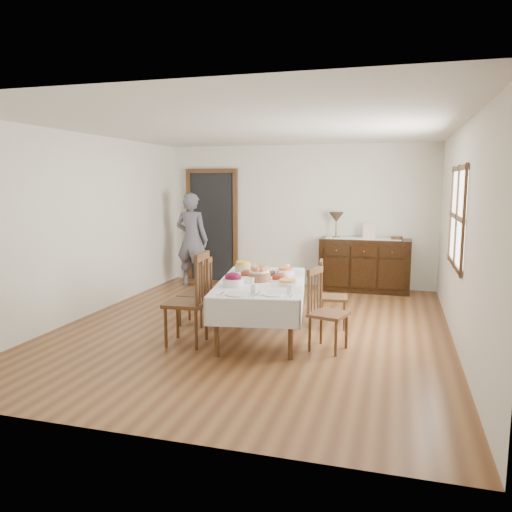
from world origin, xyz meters
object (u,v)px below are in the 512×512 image
(table_lamp, at_px, (336,218))
(chair_left_near, at_px, (191,298))
(chair_left_far, at_px, (198,291))
(dining_table, at_px, (262,287))
(chair_right_far, at_px, (330,293))
(chair_right_near, at_px, (325,309))
(sideboard, at_px, (364,265))
(person, at_px, (192,237))

(table_lamp, bearing_deg, chair_left_near, -109.43)
(chair_left_near, relative_size, chair_left_far, 1.21)
(chair_left_far, xyz_separation_m, table_lamp, (1.51, 2.79, 0.83))
(dining_table, xyz_separation_m, chair_right_far, (0.78, 0.59, -0.16))
(chair_left_far, height_order, chair_right_far, chair_left_far)
(chair_left_near, xyz_separation_m, chair_right_near, (1.55, 0.25, -0.08))
(sideboard, relative_size, table_lamp, 3.38)
(sideboard, bearing_deg, table_lamp, 178.54)
(chair_right_near, xyz_separation_m, sideboard, (0.23, 3.33, -0.01))
(chair_left_near, relative_size, chair_right_near, 1.17)
(chair_right_far, relative_size, sideboard, 0.58)
(sideboard, xyz_separation_m, person, (-3.12, -0.39, 0.45))
(chair_left_near, distance_m, table_lamp, 3.88)
(chair_left_far, xyz_separation_m, sideboard, (2.02, 2.78, 0.01))
(chair_left_far, relative_size, sideboard, 0.59)
(sideboard, distance_m, table_lamp, 0.97)
(chair_right_far, height_order, person, person)
(chair_left_far, bearing_deg, person, -154.51)
(dining_table, distance_m, chair_left_far, 0.98)
(chair_right_near, bearing_deg, sideboard, 11.57)
(chair_left_near, relative_size, person, 0.60)
(table_lamp, bearing_deg, chair_right_far, -84.75)
(chair_left_far, bearing_deg, chair_left_near, 17.30)
(chair_left_near, distance_m, person, 3.47)
(person, bearing_deg, table_lamp, -166.88)
(table_lamp, bearing_deg, chair_left_far, -118.37)
(chair_right_far, relative_size, table_lamp, 1.95)
(chair_left_near, bearing_deg, chair_right_near, 95.80)
(chair_left_near, relative_size, table_lamp, 2.41)
(person, bearing_deg, sideboard, -168.56)
(dining_table, xyz_separation_m, chair_left_near, (-0.71, -0.59, -0.05))
(chair_left_far, distance_m, sideboard, 3.43)
(chair_right_near, relative_size, chair_right_far, 1.05)
(person, bearing_deg, chair_right_near, 138.84)
(chair_left_near, bearing_deg, chair_left_far, -166.69)
(chair_left_near, bearing_deg, chair_right_far, 125.11)
(table_lamp, bearing_deg, chair_right_near, -85.11)
(chair_left_far, xyz_separation_m, person, (-1.10, 2.38, 0.46))
(dining_table, height_order, chair_right_near, chair_right_near)
(chair_left_near, xyz_separation_m, chair_right_far, (1.49, 1.18, -0.11))
(dining_table, height_order, chair_left_near, chair_left_near)
(chair_right_near, bearing_deg, dining_table, 83.44)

